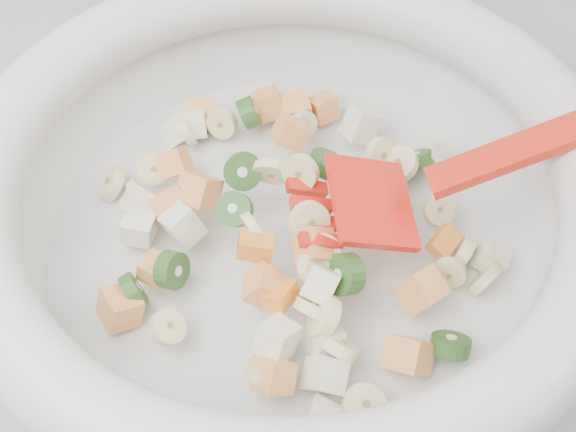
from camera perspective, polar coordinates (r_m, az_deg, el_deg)
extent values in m
cylinder|color=silver|center=(0.57, 0.00, -2.54)|extent=(0.35, 0.35, 0.02)
torus|color=silver|center=(0.51, 0.00, 3.03)|extent=(0.43, 0.43, 0.05)
cylinder|color=#D1C08B|center=(0.61, -7.33, 5.94)|extent=(0.02, 0.03, 0.03)
cylinder|color=#D1C08B|center=(0.51, 1.51, -0.40)|extent=(0.04, 0.03, 0.03)
cylinder|color=#D1C08B|center=(0.51, -2.49, -1.00)|extent=(0.02, 0.03, 0.03)
cylinder|color=#D1C08B|center=(0.49, 3.77, -9.34)|extent=(0.03, 0.03, 0.03)
cylinder|color=#D1C08B|center=(0.61, 1.11, 6.47)|extent=(0.03, 0.02, 0.03)
cylinder|color=#D1C08B|center=(0.59, 6.58, 4.33)|extent=(0.03, 0.03, 0.04)
cylinder|color=#D1C08B|center=(0.56, 12.28, -2.64)|extent=(0.03, 0.03, 0.03)
cylinder|color=#D1C08B|center=(0.51, 2.36, -2.58)|extent=(0.03, 0.03, 0.03)
cylinder|color=#D1C08B|center=(0.59, 7.94, 3.67)|extent=(0.03, 0.03, 0.02)
cylinder|color=#D1C08B|center=(0.49, 5.45, -13.31)|extent=(0.03, 0.04, 0.01)
cylinder|color=#D1C08B|center=(0.59, -9.55, 3.37)|extent=(0.03, 0.02, 0.03)
cylinder|color=#D1C08B|center=(0.50, 1.84, -3.65)|extent=(0.03, 0.03, 0.03)
cylinder|color=#D1C08B|center=(0.57, -10.46, 1.42)|extent=(0.02, 0.04, 0.03)
cylinder|color=#D1C08B|center=(0.53, 0.90, 3.11)|extent=(0.03, 0.02, 0.03)
cylinder|color=#D1C08B|center=(0.49, -1.40, -11.03)|extent=(0.04, 0.04, 0.03)
cylinder|color=#D1C08B|center=(0.60, -12.39, 2.29)|extent=(0.03, 0.04, 0.03)
cylinder|color=#D1C08B|center=(0.57, 10.63, 0.35)|extent=(0.03, 0.03, 0.02)
cylinder|color=#D1C08B|center=(0.55, 13.78, -4.34)|extent=(0.03, 0.03, 0.04)
cylinder|color=#D1C08B|center=(0.54, 11.38, -3.99)|extent=(0.03, 0.02, 0.03)
cylinder|color=#D1C08B|center=(0.54, 5.11, 2.06)|extent=(0.02, 0.03, 0.03)
cylinder|color=#D1C08B|center=(0.49, 2.56, -7.20)|extent=(0.03, 0.04, 0.04)
cylinder|color=#D1C08B|center=(0.50, -8.56, -7.84)|extent=(0.03, 0.03, 0.02)
cylinder|color=#D1C08B|center=(0.55, -1.18, 3.15)|extent=(0.04, 0.02, 0.04)
cylinder|color=#D1C08B|center=(0.62, -4.70, 6.57)|extent=(0.03, 0.02, 0.03)
cylinder|color=#D1C08B|center=(0.49, 1.72, -6.65)|extent=(0.03, 0.02, 0.03)
cube|color=#FF9750|center=(0.56, -8.22, 0.98)|extent=(0.03, 0.03, 0.04)
cube|color=#FF9750|center=(0.52, 9.49, -5.22)|extent=(0.04, 0.03, 0.04)
cube|color=#FF9750|center=(0.58, -8.04, 3.75)|extent=(0.03, 0.03, 0.03)
cube|color=#FF9750|center=(0.48, -1.01, -11.32)|extent=(0.03, 0.03, 0.03)
cube|color=#FF9750|center=(0.55, -6.34, 1.80)|extent=(0.04, 0.04, 0.03)
cube|color=#FF9750|center=(0.63, -1.39, 7.99)|extent=(0.03, 0.03, 0.03)
cube|color=#FF9750|center=(0.53, -11.84, -6.39)|extent=(0.03, 0.03, 0.03)
cube|color=#FF9750|center=(0.64, -6.13, 7.11)|extent=(0.03, 0.03, 0.03)
cube|color=#FF9750|center=(0.59, 0.20, 5.98)|extent=(0.03, 0.03, 0.03)
cube|color=#FF9750|center=(0.63, 0.64, 7.54)|extent=(0.03, 0.03, 0.03)
cube|color=#FF9750|center=(0.50, 8.58, -9.77)|extent=(0.04, 0.04, 0.04)
cube|color=#FF9750|center=(0.50, -1.82, -4.96)|extent=(0.03, 0.02, 0.03)
cube|color=#FF9750|center=(0.56, 7.31, 1.67)|extent=(0.02, 0.03, 0.02)
cube|color=#FF9750|center=(0.64, 2.51, 7.69)|extent=(0.03, 0.03, 0.02)
cube|color=#FF9750|center=(0.51, 1.90, -2.27)|extent=(0.03, 0.03, 0.03)
cube|color=#FF9750|center=(0.53, -9.47, -3.74)|extent=(0.03, 0.02, 0.02)
cylinder|color=#489732|center=(0.51, 11.47, -9.00)|extent=(0.03, 0.03, 0.03)
cylinder|color=#489732|center=(0.52, -3.83, 0.47)|extent=(0.03, 0.03, 0.03)
cylinder|color=#489732|center=(0.60, 9.23, 3.92)|extent=(0.03, 0.03, 0.03)
cylinder|color=#489732|center=(0.55, -3.21, 3.19)|extent=(0.03, 0.02, 0.03)
cylinder|color=#489732|center=(0.62, -2.80, 7.34)|extent=(0.02, 0.03, 0.03)
cylinder|color=#489732|center=(0.53, -10.92, -5.24)|extent=(0.02, 0.04, 0.04)
cylinder|color=#489732|center=(0.56, 2.77, 3.69)|extent=(0.04, 0.04, 0.03)
cylinder|color=#489732|center=(0.52, -8.26, -3.83)|extent=(0.03, 0.04, 0.04)
cylinder|color=#489732|center=(0.50, 4.07, -4.15)|extent=(0.03, 0.04, 0.04)
cube|color=white|center=(0.55, 6.20, 1.31)|extent=(0.02, 0.03, 0.03)
cube|color=white|center=(0.49, 2.63, -11.28)|extent=(0.03, 0.03, 0.03)
cube|color=white|center=(0.56, 14.24, -2.92)|extent=(0.03, 0.02, 0.03)
cube|color=white|center=(0.49, -0.78, -8.77)|extent=(0.03, 0.03, 0.03)
cube|color=white|center=(0.56, 5.16, 2.77)|extent=(0.03, 0.03, 0.02)
cube|color=white|center=(0.50, 2.71, -8.86)|extent=(0.02, 0.03, 0.03)
cube|color=white|center=(0.63, -6.96, 6.33)|extent=(0.02, 0.03, 0.03)
cube|color=white|center=(0.56, -10.50, 0.82)|extent=(0.03, 0.03, 0.04)
cube|color=white|center=(0.65, 2.71, 7.77)|extent=(0.03, 0.03, 0.03)
cube|color=white|center=(0.49, 2.26, -14.15)|extent=(0.03, 0.03, 0.02)
cube|color=white|center=(0.61, 5.19, 6.50)|extent=(0.03, 0.03, 0.03)
cube|color=white|center=(0.61, 10.53, 4.09)|extent=(0.03, 0.03, 0.03)
cube|color=white|center=(0.50, 2.44, -4.82)|extent=(0.03, 0.04, 0.03)
cube|color=white|center=(0.63, -7.61, 6.21)|extent=(0.04, 0.03, 0.04)
cube|color=white|center=(0.54, -7.49, -0.66)|extent=(0.03, 0.03, 0.03)
cube|color=white|center=(0.56, -10.57, -0.84)|extent=(0.03, 0.03, 0.02)
cube|color=#FF9C2E|center=(0.55, 11.04, -1.81)|extent=(0.03, 0.03, 0.02)
cube|color=#FF9C2E|center=(0.50, -0.53, -5.62)|extent=(0.03, 0.03, 0.02)
cube|color=#FF9C2E|center=(0.50, -2.32, -2.14)|extent=(0.03, 0.02, 0.02)
cube|color=red|center=(0.52, 5.99, 0.95)|extent=(0.05, 0.07, 0.03)
cube|color=red|center=(0.53, 1.34, 2.03)|extent=(0.03, 0.01, 0.02)
cube|color=red|center=(0.52, 1.66, 0.80)|extent=(0.03, 0.01, 0.02)
cube|color=red|center=(0.51, 1.99, -0.48)|extent=(0.03, 0.01, 0.02)
cube|color=red|center=(0.50, 2.33, -1.81)|extent=(0.03, 0.01, 0.02)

